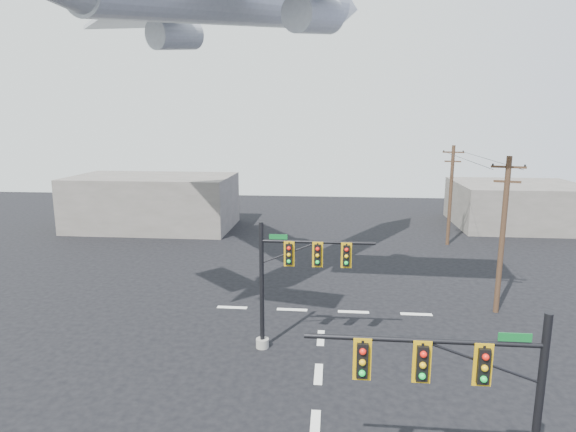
# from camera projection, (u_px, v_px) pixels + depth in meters

# --- Properties ---
(ground) EXTENTS (120.00, 120.00, 0.00)m
(ground) POSITION_uv_depth(u_px,v_px,m) (315.00, 425.00, 19.64)
(ground) COLOR black
(ground) RESTS_ON ground
(lane_markings) EXTENTS (14.00, 21.20, 0.01)m
(lane_markings) POSITION_uv_depth(u_px,v_px,m) (319.00, 361.00, 24.85)
(lane_markings) COLOR silver
(lane_markings) RESTS_ON ground
(signal_mast_near) EXTENTS (7.26, 0.76, 6.87)m
(signal_mast_near) POSITION_uv_depth(u_px,v_px,m) (477.00, 406.00, 14.23)
(signal_mast_near) COLOR gray
(signal_mast_near) RESTS_ON ground
(signal_mast_far) EXTENTS (6.26, 0.77, 7.02)m
(signal_mast_far) POSITION_uv_depth(u_px,v_px,m) (289.00, 280.00, 25.35)
(signal_mast_far) COLOR gray
(signal_mast_far) RESTS_ON ground
(utility_pole_a) EXTENTS (1.97, 0.72, 10.08)m
(utility_pole_a) POSITION_uv_depth(u_px,v_px,m) (503.00, 233.00, 30.14)
(utility_pole_a) COLOR #47311E
(utility_pole_a) RESTS_ON ground
(utility_pole_b) EXTENTS (1.97, 0.60, 9.85)m
(utility_pole_b) POSITION_uv_depth(u_px,v_px,m) (451.00, 194.00, 47.03)
(utility_pole_b) COLOR #47311E
(utility_pole_b) RESTS_ON ground
(power_lines) EXTENTS (2.61, 17.35, 0.03)m
(power_lines) POSITION_uv_depth(u_px,v_px,m) (475.00, 159.00, 37.80)
(power_lines) COLOR black
(building_left) EXTENTS (18.00, 10.00, 6.00)m
(building_left) POSITION_uv_depth(u_px,v_px,m) (153.00, 202.00, 55.08)
(building_left) COLOR slate
(building_left) RESTS_ON ground
(building_right) EXTENTS (14.00, 12.00, 5.00)m
(building_right) POSITION_uv_depth(u_px,v_px,m) (517.00, 205.00, 56.15)
(building_right) COLOR slate
(building_right) RESTS_ON ground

